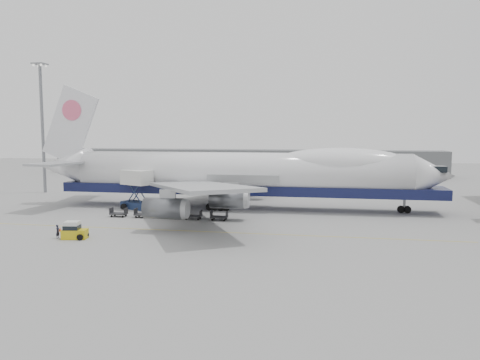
% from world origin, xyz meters
% --- Properties ---
extents(ground, '(260.00, 260.00, 0.00)m').
position_xyz_m(ground, '(0.00, 0.00, 0.00)').
color(ground, gray).
rests_on(ground, ground).
extents(apron_line, '(60.00, 0.15, 0.01)m').
position_xyz_m(apron_line, '(0.00, -6.00, 0.01)').
color(apron_line, gold).
rests_on(apron_line, ground).
extents(hangar, '(110.00, 8.00, 7.00)m').
position_xyz_m(hangar, '(-10.00, 70.00, 3.50)').
color(hangar, slate).
rests_on(hangar, ground).
extents(floodlight_mast, '(2.40, 2.40, 25.43)m').
position_xyz_m(floodlight_mast, '(-42.00, 24.00, 14.27)').
color(floodlight_mast, slate).
rests_on(floodlight_mast, ground).
extents(airliner, '(67.00, 55.30, 19.98)m').
position_xyz_m(airliner, '(0.64, 12.00, 5.62)').
color(airliner, white).
rests_on(airliner, ground).
extents(catering_truck, '(5.73, 4.93, 6.14)m').
position_xyz_m(catering_truck, '(-15.95, 8.52, 3.45)').
color(catering_truck, '#182548').
rests_on(catering_truck, ground).
extents(baggage_tug, '(2.96, 1.93, 2.01)m').
position_xyz_m(baggage_tug, '(-14.96, -12.32, 0.89)').
color(baggage_tug, gold).
rests_on(baggage_tug, ground).
extents(ground_worker, '(0.38, 0.58, 1.59)m').
position_xyz_m(ground_worker, '(-16.84, -12.50, 0.79)').
color(ground_worker, black).
rests_on(ground_worker, ground).
extents(traffic_cone, '(0.35, 0.35, 0.52)m').
position_xyz_m(traffic_cone, '(-18.69, -9.02, 0.25)').
color(traffic_cone, '#E94A0C').
rests_on(traffic_cone, ground).
extents(dolly_0, '(2.30, 1.35, 1.30)m').
position_xyz_m(dolly_0, '(-15.86, 1.48, 0.53)').
color(dolly_0, '#2D2D30').
rests_on(dolly_0, ground).
extents(dolly_1, '(2.30, 1.35, 1.30)m').
position_xyz_m(dolly_1, '(-12.17, 1.48, 0.53)').
color(dolly_1, '#2D2D30').
rests_on(dolly_1, ground).
extents(dolly_2, '(2.30, 1.35, 1.30)m').
position_xyz_m(dolly_2, '(-8.47, 1.48, 0.53)').
color(dolly_2, '#2D2D30').
rests_on(dolly_2, ground).
extents(dolly_3, '(2.30, 1.35, 1.30)m').
position_xyz_m(dolly_3, '(-4.77, 1.48, 0.53)').
color(dolly_3, '#2D2D30').
rests_on(dolly_3, ground).
extents(dolly_4, '(2.30, 1.35, 1.30)m').
position_xyz_m(dolly_4, '(-1.08, 1.48, 0.53)').
color(dolly_4, '#2D2D30').
rests_on(dolly_4, ground).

